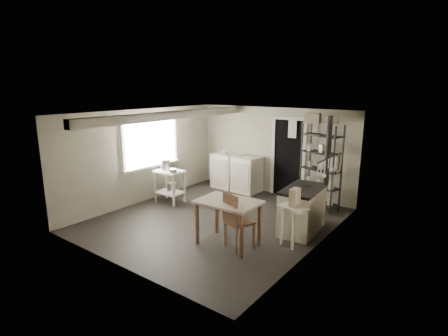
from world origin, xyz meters
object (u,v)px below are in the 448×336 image
Objects in this scene: shelf_rack at (320,169)px; chair at (240,222)px; work_table at (228,225)px; flour_sack at (302,197)px; prep_table at (170,187)px; stove at (302,210)px; stockpot at (165,165)px; base_cabinets at (236,173)px.

shelf_rack is 2.96m from chair.
chair reaches higher than work_table.
shelf_rack is 3.96× the size of flour_sack.
prep_table reaches higher than flour_sack.
stove is 1.54m from flour_sack.
work_table is 2.76m from flour_sack.
chair is (2.96, -1.06, -0.46)m from stockpot.
stockpot is 2.99m from work_table.
base_cabinets is 2.49m from shelf_rack.
shelf_rack is (3.11, 1.86, 0.55)m from prep_table.
shelf_rack reaches higher than base_cabinets.
base_cabinets is at bearing 173.50° from flour_sack.
base_cabinets is at bearing -165.61° from shelf_rack.
chair is (-0.59, -1.33, 0.04)m from stove.
base_cabinets is 1.35× the size of work_table.
stove reaches higher than flour_sack.
stove is (2.72, -1.64, -0.02)m from base_cabinets.
work_table is at bearing -54.86° from base_cabinets.
chair is at bearing -20.42° from prep_table.
base_cabinets is 3.55m from work_table.
base_cabinets is 2.95× the size of flour_sack.
base_cabinets is 3.65m from chair.
shelf_rack reaches higher than chair.
work_table is (2.73, -1.09, -0.56)m from stockpot.
work_table is 1.06× the size of chair.
shelf_rack reaches higher than flour_sack.
prep_table is 1.60× the size of flour_sack.
prep_table is 0.54× the size of base_cabinets.
chair is (0.23, 0.02, 0.10)m from work_table.
stockpot is 0.24× the size of work_table.
chair is at bearing -118.71° from stove.
prep_table is at bearing 157.45° from work_table.
work_table is 0.25m from chair.
stockpot is 3.18m from chair.
stockpot is at bearing 173.27° from prep_table.
prep_table reaches higher than work_table.
stove is at bearing -28.40° from base_cabinets.
chair is (2.80, -1.04, 0.08)m from prep_table.
work_table is (-0.54, -2.93, -0.57)m from shelf_rack.
prep_table is 2.04m from base_cabinets.
stockpot is 0.25× the size of chair.
prep_table is at bearing -133.26° from shelf_rack.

